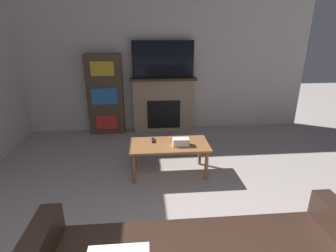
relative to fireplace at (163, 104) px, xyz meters
The scene contains 7 objects.
wall_back 0.83m from the fireplace, 133.24° to the left, with size 6.03×0.06×2.70m.
fireplace is the anchor object (origin of this frame).
tv 0.88m from the fireplace, 90.00° to the right, with size 1.16×0.03×0.69m.
coffee_table 1.75m from the fireplace, 91.46° to the right, with size 1.09×0.56×0.45m.
tissue_box 1.81m from the fireplace, 86.45° to the right, with size 0.22×0.12×0.10m.
remote_control 1.65m from the fireplace, 99.02° to the right, with size 0.04×0.15×0.02m.
bookshelf 1.14m from the fireplace, behind, with size 0.67×0.29×1.53m.
Camera 1 is at (-0.21, -0.61, 1.92)m, focal length 28.00 mm.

